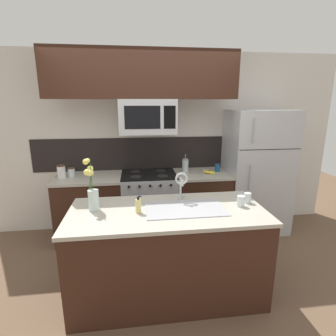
{
  "coord_description": "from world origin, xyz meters",
  "views": [
    {
      "loc": [
        -0.18,
        -2.65,
        1.91
      ],
      "look_at": [
        0.19,
        0.27,
        1.16
      ],
      "focal_mm": 28.0,
      "sensor_mm": 36.0,
      "label": 1
    }
  ],
  "objects_px": {
    "stove_range": "(149,204)",
    "french_press": "(185,166)",
    "storage_jar_medium": "(71,172)",
    "drinking_glass": "(241,201)",
    "spare_glass": "(247,198)",
    "microwave": "(148,117)",
    "refrigerator": "(256,171)",
    "storage_jar_tall": "(61,171)",
    "flower_vase": "(92,193)",
    "sink_faucet": "(181,182)",
    "banana_bunch": "(210,172)",
    "coffee_tin": "(217,168)",
    "dish_soap_bottle": "(138,206)"
  },
  "relations": [
    {
      "from": "french_press",
      "to": "stove_range",
      "type": "bearing_deg",
      "value": -173.59
    },
    {
      "from": "microwave",
      "to": "french_press",
      "type": "relative_size",
      "value": 2.79
    },
    {
      "from": "refrigerator",
      "to": "spare_glass",
      "type": "height_order",
      "value": "refrigerator"
    },
    {
      "from": "french_press",
      "to": "spare_glass",
      "type": "bearing_deg",
      "value": -72.05
    },
    {
      "from": "refrigerator",
      "to": "storage_jar_tall",
      "type": "height_order",
      "value": "refrigerator"
    },
    {
      "from": "microwave",
      "to": "storage_jar_medium",
      "type": "distance_m",
      "value": 1.29
    },
    {
      "from": "refrigerator",
      "to": "microwave",
      "type": "bearing_deg",
      "value": -178.53
    },
    {
      "from": "storage_jar_tall",
      "to": "coffee_tin",
      "type": "height_order",
      "value": "storage_jar_tall"
    },
    {
      "from": "coffee_tin",
      "to": "stove_range",
      "type": "bearing_deg",
      "value": -177.17
    },
    {
      "from": "stove_range",
      "to": "storage_jar_medium",
      "type": "bearing_deg",
      "value": 178.36
    },
    {
      "from": "sink_faucet",
      "to": "flower_vase",
      "type": "xyz_separation_m",
      "value": [
        -0.87,
        -0.13,
        -0.03
      ]
    },
    {
      "from": "microwave",
      "to": "banana_bunch",
      "type": "bearing_deg",
      "value": -2.69
    },
    {
      "from": "coffee_tin",
      "to": "flower_vase",
      "type": "height_order",
      "value": "flower_vase"
    },
    {
      "from": "refrigerator",
      "to": "drinking_glass",
      "type": "bearing_deg",
      "value": -120.97
    },
    {
      "from": "storage_jar_medium",
      "to": "coffee_tin",
      "type": "distance_m",
      "value": 2.06
    },
    {
      "from": "storage_jar_tall",
      "to": "french_press",
      "type": "height_order",
      "value": "french_press"
    },
    {
      "from": "stove_range",
      "to": "french_press",
      "type": "xyz_separation_m",
      "value": [
        0.53,
        0.06,
        0.55
      ]
    },
    {
      "from": "refrigerator",
      "to": "storage_jar_tall",
      "type": "bearing_deg",
      "value": -179.23
    },
    {
      "from": "stove_range",
      "to": "flower_vase",
      "type": "xyz_separation_m",
      "value": [
        -0.59,
        -1.16,
        0.61
      ]
    },
    {
      "from": "spare_glass",
      "to": "flower_vase",
      "type": "bearing_deg",
      "value": 179.34
    },
    {
      "from": "banana_bunch",
      "to": "storage_jar_medium",
      "type": "bearing_deg",
      "value": 177.26
    },
    {
      "from": "french_press",
      "to": "dish_soap_bottle",
      "type": "xyz_separation_m",
      "value": [
        -0.7,
        -1.34,
        -0.03
      ]
    },
    {
      "from": "microwave",
      "to": "storage_jar_medium",
      "type": "height_order",
      "value": "microwave"
    },
    {
      "from": "refrigerator",
      "to": "storage_jar_medium",
      "type": "distance_m",
      "value": 2.65
    },
    {
      "from": "stove_range",
      "to": "drinking_glass",
      "type": "bearing_deg",
      "value": -56.42
    },
    {
      "from": "drinking_glass",
      "to": "stove_range",
      "type": "bearing_deg",
      "value": 123.58
    },
    {
      "from": "banana_bunch",
      "to": "sink_faucet",
      "type": "relative_size",
      "value": 0.62
    },
    {
      "from": "french_press",
      "to": "banana_bunch",
      "type": "bearing_deg",
      "value": -20.23
    },
    {
      "from": "microwave",
      "to": "storage_jar_tall",
      "type": "bearing_deg",
      "value": 179.82
    },
    {
      "from": "spare_glass",
      "to": "drinking_glass",
      "type": "bearing_deg",
      "value": -143.05
    },
    {
      "from": "drinking_glass",
      "to": "refrigerator",
      "type": "bearing_deg",
      "value": 59.03
    },
    {
      "from": "stove_range",
      "to": "storage_jar_medium",
      "type": "relative_size",
      "value": 7.33
    },
    {
      "from": "banana_bunch",
      "to": "french_press",
      "type": "bearing_deg",
      "value": 159.77
    },
    {
      "from": "refrigerator",
      "to": "coffee_tin",
      "type": "distance_m",
      "value": 0.59
    },
    {
      "from": "dish_soap_bottle",
      "to": "french_press",
      "type": "bearing_deg",
      "value": 62.47
    },
    {
      "from": "french_press",
      "to": "flower_vase",
      "type": "height_order",
      "value": "flower_vase"
    },
    {
      "from": "refrigerator",
      "to": "flower_vase",
      "type": "relative_size",
      "value": 3.72
    },
    {
      "from": "refrigerator",
      "to": "drinking_glass",
      "type": "height_order",
      "value": "refrigerator"
    },
    {
      "from": "storage_jar_medium",
      "to": "spare_glass",
      "type": "relative_size",
      "value": 1.22
    },
    {
      "from": "storage_jar_tall",
      "to": "coffee_tin",
      "type": "relative_size",
      "value": 1.65
    },
    {
      "from": "storage_jar_tall",
      "to": "storage_jar_medium",
      "type": "bearing_deg",
      "value": 22.19
    },
    {
      "from": "microwave",
      "to": "coffee_tin",
      "type": "height_order",
      "value": "microwave"
    },
    {
      "from": "storage_jar_tall",
      "to": "banana_bunch",
      "type": "relative_size",
      "value": 0.96
    },
    {
      "from": "storage_jar_medium",
      "to": "flower_vase",
      "type": "bearing_deg",
      "value": -68.88
    },
    {
      "from": "stove_range",
      "to": "drinking_glass",
      "type": "distance_m",
      "value": 1.59
    },
    {
      "from": "banana_bunch",
      "to": "sink_faucet",
      "type": "height_order",
      "value": "sink_faucet"
    },
    {
      "from": "storage_jar_tall",
      "to": "storage_jar_medium",
      "type": "xyz_separation_m",
      "value": [
        0.12,
        0.05,
        -0.03
      ]
    },
    {
      "from": "storage_jar_tall",
      "to": "flower_vase",
      "type": "relative_size",
      "value": 0.38
    },
    {
      "from": "spare_glass",
      "to": "flower_vase",
      "type": "distance_m",
      "value": 1.53
    },
    {
      "from": "french_press",
      "to": "flower_vase",
      "type": "xyz_separation_m",
      "value": [
        -1.12,
        -1.22,
        0.07
      ]
    }
  ]
}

